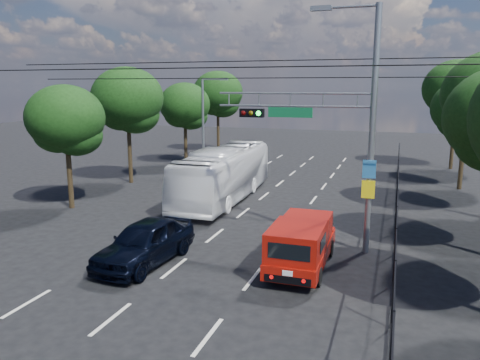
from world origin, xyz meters
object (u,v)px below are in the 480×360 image
at_px(white_bus, 224,174).
at_px(white_van, 203,170).
at_px(signal_mast, 340,120).
at_px(navy_hatchback, 145,242).
at_px(red_pickup, 302,242).

bearing_deg(white_bus, white_van, 122.77).
height_order(signal_mast, navy_hatchback, signal_mast).
bearing_deg(signal_mast, navy_hatchback, -149.41).
bearing_deg(signal_mast, red_pickup, -109.77).
distance_m(red_pickup, white_van, 17.24).
distance_m(signal_mast, white_bus, 10.45).
bearing_deg(white_bus, navy_hatchback, -87.47).
bearing_deg(red_pickup, white_bus, 125.38).
xyz_separation_m(red_pickup, white_van, (-9.89, 14.12, -0.29)).
bearing_deg(navy_hatchback, white_van, 110.19).
bearing_deg(red_pickup, signal_mast, 70.23).
relative_size(red_pickup, white_van, 1.18).
height_order(red_pickup, white_bus, white_bus).
xyz_separation_m(white_bus, white_van, (-3.50, 5.12, -0.83)).
relative_size(red_pickup, navy_hatchback, 1.04).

